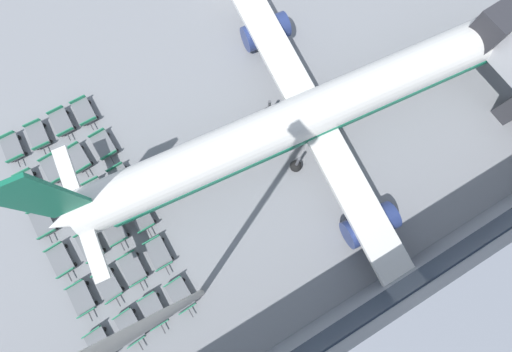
% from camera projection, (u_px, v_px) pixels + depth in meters
% --- Properties ---
extents(airplane, '(36.74, 45.04, 12.18)m').
position_uv_depth(airplane, '(325.00, 108.00, 26.62)').
color(airplane, white).
rests_on(airplane, ground_plane).
extents(baggage_dolly_row_near_col_a, '(3.14, 1.64, 0.92)m').
position_uv_depth(baggage_dolly_row_near_col_a, '(12.00, 148.00, 28.83)').
color(baggage_dolly_row_near_col_a, slate).
rests_on(baggage_dolly_row_near_col_a, ground_plane).
extents(baggage_dolly_row_near_col_b, '(3.13, 1.63, 0.92)m').
position_uv_depth(baggage_dolly_row_near_col_b, '(28.00, 185.00, 28.05)').
color(baggage_dolly_row_near_col_b, slate).
rests_on(baggage_dolly_row_near_col_b, ground_plane).
extents(baggage_dolly_row_near_col_c, '(3.13, 1.61, 0.92)m').
position_uv_depth(baggage_dolly_row_near_col_c, '(43.00, 222.00, 27.31)').
color(baggage_dolly_row_near_col_c, slate).
rests_on(baggage_dolly_row_near_col_c, ground_plane).
extents(baggage_dolly_row_near_col_d, '(3.15, 1.68, 0.92)m').
position_uv_depth(baggage_dolly_row_near_col_d, '(61.00, 260.00, 26.59)').
color(baggage_dolly_row_near_col_d, slate).
rests_on(baggage_dolly_row_near_col_d, ground_plane).
extents(baggage_dolly_row_near_col_e, '(3.13, 1.62, 0.92)m').
position_uv_depth(baggage_dolly_row_near_col_e, '(82.00, 298.00, 25.91)').
color(baggage_dolly_row_near_col_e, slate).
rests_on(baggage_dolly_row_near_col_e, ground_plane).
extents(baggage_dolly_row_near_col_f, '(3.17, 1.71, 0.92)m').
position_uv_depth(baggage_dolly_row_near_col_f, '(100.00, 346.00, 25.11)').
color(baggage_dolly_row_near_col_f, slate).
rests_on(baggage_dolly_row_near_col_f, ground_plane).
extents(baggage_dolly_row_mid_a_col_a, '(3.15, 1.66, 0.92)m').
position_uv_depth(baggage_dolly_row_mid_a_col_a, '(38.00, 136.00, 29.10)').
color(baggage_dolly_row_mid_a_col_a, slate).
rests_on(baggage_dolly_row_mid_a_col_a, ground_plane).
extents(baggage_dolly_row_mid_a_col_b, '(3.15, 1.67, 0.92)m').
position_uv_depth(baggage_dolly_row_mid_a_col_b, '(54.00, 169.00, 28.38)').
color(baggage_dolly_row_mid_a_col_b, slate).
rests_on(baggage_dolly_row_mid_a_col_b, ground_plane).
extents(baggage_dolly_row_mid_a_col_c, '(3.14, 1.63, 0.92)m').
position_uv_depth(baggage_dolly_row_mid_a_col_c, '(71.00, 206.00, 27.62)').
color(baggage_dolly_row_mid_a_col_c, slate).
rests_on(baggage_dolly_row_mid_a_col_c, ground_plane).
extents(baggage_dolly_row_mid_a_col_d, '(3.15, 1.66, 0.92)m').
position_uv_depth(baggage_dolly_row_mid_a_col_d, '(90.00, 245.00, 26.86)').
color(baggage_dolly_row_mid_a_col_d, slate).
rests_on(baggage_dolly_row_mid_a_col_d, ground_plane).
extents(baggage_dolly_row_mid_a_col_e, '(3.17, 1.72, 0.92)m').
position_uv_depth(baggage_dolly_row_mid_a_col_e, '(108.00, 285.00, 26.14)').
color(baggage_dolly_row_mid_a_col_e, slate).
rests_on(baggage_dolly_row_mid_a_col_e, ground_plane).
extents(baggage_dolly_row_mid_a_col_f, '(3.16, 1.70, 0.92)m').
position_uv_depth(baggage_dolly_row_mid_a_col_f, '(130.00, 327.00, 25.41)').
color(baggage_dolly_row_mid_a_col_f, slate).
rests_on(baggage_dolly_row_mid_a_col_f, ground_plane).
extents(baggage_dolly_row_mid_b_col_a, '(3.12, 1.60, 0.92)m').
position_uv_depth(baggage_dolly_row_mid_b_col_a, '(62.00, 122.00, 29.40)').
color(baggage_dolly_row_mid_b_col_a, slate).
rests_on(baggage_dolly_row_mid_b_col_a, ground_plane).
extents(baggage_dolly_row_mid_b_col_b, '(3.17, 1.72, 0.92)m').
position_uv_depth(baggage_dolly_row_mid_b_col_b, '(78.00, 159.00, 28.60)').
color(baggage_dolly_row_mid_b_col_b, slate).
rests_on(baggage_dolly_row_mid_b_col_b, ground_plane).
extents(baggage_dolly_row_mid_b_col_c, '(3.13, 1.62, 0.92)m').
position_uv_depth(baggage_dolly_row_mid_b_col_c, '(97.00, 194.00, 27.87)').
color(baggage_dolly_row_mid_b_col_c, slate).
rests_on(baggage_dolly_row_mid_b_col_c, ground_plane).
extents(baggage_dolly_row_mid_b_col_d, '(3.12, 1.60, 0.92)m').
position_uv_depth(baggage_dolly_row_mid_b_col_d, '(114.00, 229.00, 27.17)').
color(baggage_dolly_row_mid_b_col_d, slate).
rests_on(baggage_dolly_row_mid_b_col_d, ground_plane).
extents(baggage_dolly_row_mid_b_col_e, '(3.12, 1.61, 0.92)m').
position_uv_depth(baggage_dolly_row_mid_b_col_e, '(133.00, 269.00, 26.44)').
color(baggage_dolly_row_mid_b_col_e, slate).
rests_on(baggage_dolly_row_mid_b_col_e, ground_plane).
extents(baggage_dolly_row_mid_b_col_f, '(3.13, 1.61, 0.92)m').
position_uv_depth(baggage_dolly_row_mid_b_col_f, '(154.00, 310.00, 25.70)').
color(baggage_dolly_row_mid_b_col_f, slate).
rests_on(baggage_dolly_row_mid_b_col_f, ground_plane).
extents(baggage_dolly_row_far_col_a, '(3.12, 1.60, 0.92)m').
position_uv_depth(baggage_dolly_row_far_col_a, '(84.00, 112.00, 29.64)').
color(baggage_dolly_row_far_col_a, slate).
rests_on(baggage_dolly_row_far_col_a, ground_plane).
extents(baggage_dolly_row_far_col_b, '(3.15, 1.66, 0.92)m').
position_uv_depth(baggage_dolly_row_far_col_b, '(104.00, 145.00, 28.89)').
color(baggage_dolly_row_far_col_b, slate).
rests_on(baggage_dolly_row_far_col_b, ground_plane).
extents(baggage_dolly_row_far_col_c, '(3.15, 1.66, 0.92)m').
position_uv_depth(baggage_dolly_row_far_col_c, '(122.00, 179.00, 28.16)').
color(baggage_dolly_row_far_col_c, slate).
rests_on(baggage_dolly_row_far_col_c, ground_plane).
extents(baggage_dolly_row_far_col_d, '(3.13, 1.61, 0.92)m').
position_uv_depth(baggage_dolly_row_far_col_d, '(141.00, 216.00, 27.43)').
color(baggage_dolly_row_far_col_d, slate).
rests_on(baggage_dolly_row_far_col_d, ground_plane).
extents(baggage_dolly_row_far_col_e, '(3.12, 1.60, 0.92)m').
position_uv_depth(baggage_dolly_row_far_col_e, '(159.00, 253.00, 26.72)').
color(baggage_dolly_row_far_col_e, slate).
rests_on(baggage_dolly_row_far_col_e, ground_plane).
extents(baggage_dolly_row_far_col_f, '(3.15, 1.67, 0.92)m').
position_uv_depth(baggage_dolly_row_far_col_f, '(181.00, 295.00, 25.97)').
color(baggage_dolly_row_far_col_f, slate).
rests_on(baggage_dolly_row_far_col_f, ground_plane).
extents(apron_light_mast, '(2.00, 0.70, 26.74)m').
position_uv_depth(apron_light_mast, '(130.00, 334.00, 11.42)').
color(apron_light_mast, '#ADA89E').
rests_on(apron_light_mast, ground_plane).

